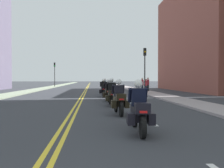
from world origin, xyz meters
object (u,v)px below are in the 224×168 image
object	(u,v)px
motorcycle_4	(103,90)
motorcycle_5	(105,88)
pedestrian_0	(146,85)
pedestrian_2	(148,84)
motorcycle_2	(112,95)
traffic_light_near	(145,62)
traffic_light_far	(55,70)
motorcycle_0	(139,111)
motorcycle_3	(108,92)
motorcycle_1	(119,100)
pedestrian_1	(142,85)

from	to	relation	value
motorcycle_4	motorcycle_5	bearing A→B (deg)	84.71
motorcycle_4	pedestrian_0	size ratio (longest dim) A/B	1.32
pedestrian_0	pedestrian_2	distance (m)	0.68
motorcycle_2	traffic_light_near	size ratio (longest dim) A/B	0.45
motorcycle_5	traffic_light_far	distance (m)	25.48
motorcycle_0	traffic_light_near	size ratio (longest dim) A/B	0.45
pedestrian_0	motorcycle_5	bearing A→B (deg)	-55.66
motorcycle_3	pedestrian_0	xyz separation A→B (m)	(5.43, 11.92, 0.19)
motorcycle_1	traffic_light_near	distance (m)	15.56
motorcycle_3	traffic_light_far	size ratio (longest dim) A/B	0.46
motorcycle_0	pedestrian_0	xyz separation A→B (m)	(5.19, 22.00, 0.20)
motorcycle_4	pedestrian_1	size ratio (longest dim) A/B	1.24
traffic_light_far	pedestrian_2	bearing A→B (deg)	-53.15
motorcycle_5	motorcycle_0	bearing A→B (deg)	-86.51
motorcycle_0	traffic_light_far	xyz separation A→B (m)	(-8.73, 41.64, 2.71)
motorcycle_1	traffic_light_far	distance (m)	38.98
pedestrian_1	motorcycle_1	bearing A→B (deg)	152.12
pedestrian_2	motorcycle_0	bearing A→B (deg)	162.46
motorcycle_1	motorcycle_5	world-z (taller)	motorcycle_5
motorcycle_1	pedestrian_0	bearing A→B (deg)	71.09
motorcycle_2	motorcycle_3	xyz separation A→B (m)	(-0.03, 2.80, -0.02)
pedestrian_0	pedestrian_1	world-z (taller)	pedestrian_1
motorcycle_4	motorcycle_5	world-z (taller)	motorcycle_5
pedestrian_1	traffic_light_far	bearing A→B (deg)	22.20
motorcycle_0	pedestrian_2	bearing A→B (deg)	78.61
pedestrian_0	motorcycle_0	bearing A→B (deg)	-17.35
traffic_light_near	traffic_light_far	size ratio (longest dim) A/B	1.00
traffic_light_near	pedestrian_1	world-z (taller)	traffic_light_near
traffic_light_far	motorcycle_0	bearing A→B (deg)	-78.16
traffic_light_near	pedestrian_2	size ratio (longest dim) A/B	2.73
pedestrian_1	motorcycle_5	bearing A→B (deg)	119.84
motorcycle_2	pedestrian_2	bearing A→B (deg)	68.75
motorcycle_4	motorcycle_2	bearing A→B (deg)	-89.36
motorcycle_3	pedestrian_1	distance (m)	13.27
traffic_light_near	traffic_light_far	bearing A→B (deg)	119.16
pedestrian_0	motorcycle_3	bearing A→B (deg)	-28.58
motorcycle_1	motorcycle_0	bearing A→B (deg)	-89.85
pedestrian_2	pedestrian_1	bearing A→B (deg)	102.23
motorcycle_2	traffic_light_near	bearing A→B (deg)	67.58
pedestrian_1	motorcycle_2	bearing A→B (deg)	148.67
traffic_light_far	pedestrian_1	size ratio (longest dim) A/B	2.80
motorcycle_4	pedestrian_1	bearing A→B (deg)	56.66
traffic_light_near	pedestrian_2	bearing A→B (deg)	72.46
motorcycle_5	motorcycle_1	bearing A→B (deg)	-87.17
pedestrian_0	pedestrian_1	size ratio (longest dim) A/B	0.94
motorcycle_2	pedestrian_0	bearing A→B (deg)	69.33
motorcycle_4	traffic_light_far	xyz separation A→B (m)	(-8.37, 27.36, 2.69)
motorcycle_1	traffic_light_far	xyz separation A→B (m)	(-8.55, 37.94, 2.69)
motorcycle_5	pedestrian_0	world-z (taller)	motorcycle_5
motorcycle_0	pedestrian_0	distance (m)	22.61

